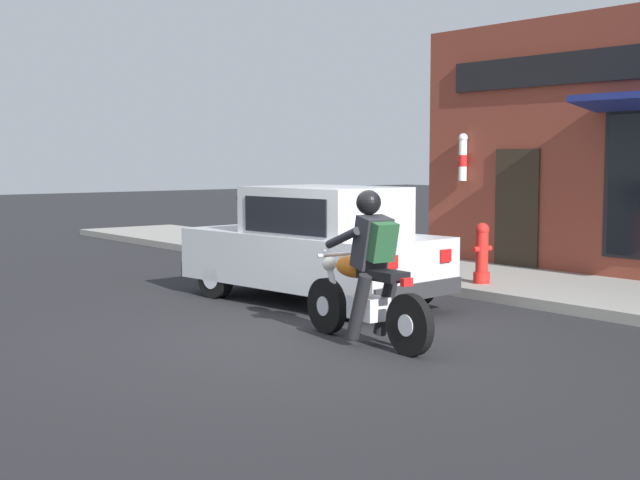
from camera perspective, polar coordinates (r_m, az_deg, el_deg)
ground_plane at (r=9.63m, az=-0.98°, el=-6.41°), size 80.00×80.00×0.00m
sidewalk_curb at (r=14.97m, az=6.63°, el=-1.97°), size 2.60×22.00×0.14m
motorcycle_with_rider at (r=9.30m, az=3.04°, el=-2.59°), size 0.57×2.02×1.62m
car_hatchback at (r=11.96m, az=-0.29°, el=-0.40°), size 2.01×3.93×1.57m
fire_hydrant at (r=13.06m, az=10.32°, el=-0.87°), size 0.36×0.24×0.88m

